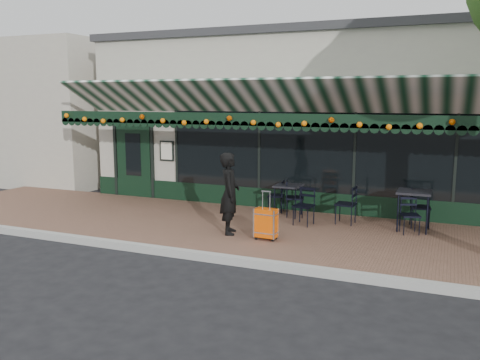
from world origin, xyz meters
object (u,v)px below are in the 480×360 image
at_px(cafe_table_a, 414,195).
at_px(chair_a_right, 420,208).
at_px(chair_a_front, 410,216).
at_px(chair_b_right, 295,198).
at_px(chair_a_left, 346,205).
at_px(chair_b_left, 276,196).
at_px(cafe_table_b, 288,188).
at_px(chair_b_front, 304,206).
at_px(woman, 230,193).
at_px(suitcase, 266,224).

bearing_deg(cafe_table_a, chair_a_right, 70.43).
height_order(chair_a_front, chair_b_right, chair_b_right).
relative_size(chair_a_left, chair_b_left, 1.08).
bearing_deg(chair_a_front, cafe_table_b, 148.97).
height_order(chair_a_right, chair_b_front, chair_a_right).
bearing_deg(cafe_table_a, chair_a_front, -97.19).
bearing_deg(chair_b_right, woman, 142.27).
xyz_separation_m(cafe_table_b, chair_b_front, (0.58, -0.69, -0.26)).
xyz_separation_m(chair_a_left, chair_a_front, (1.39, -0.33, -0.05)).
bearing_deg(chair_a_right, cafe_table_b, 82.86).
bearing_deg(woman, chair_b_front, -64.36).
bearing_deg(cafe_table_b, woman, -107.83).
distance_m(cafe_table_a, cafe_table_b, 2.86).
height_order(cafe_table_a, chair_a_left, chair_a_left).
relative_size(suitcase, chair_a_left, 1.13).
xyz_separation_m(woman, chair_b_front, (1.22, 1.29, -0.43)).
height_order(woman, chair_a_left, woman).
xyz_separation_m(cafe_table_a, cafe_table_b, (-2.85, 0.24, -0.09)).
distance_m(chair_a_left, chair_b_left, 1.88).
xyz_separation_m(woman, chair_a_right, (3.60, 2.06, -0.41)).
bearing_deg(chair_a_left, chair_a_right, 104.89).
relative_size(suitcase, chair_b_right, 1.11).
bearing_deg(woman, cafe_table_b, -38.91).
distance_m(cafe_table_b, chair_b_left, 0.55).
height_order(chair_a_left, chair_b_left, chair_a_left).
distance_m(chair_a_right, chair_b_front, 2.51).
xyz_separation_m(cafe_table_b, chair_b_left, (-0.39, 0.28, -0.27)).
xyz_separation_m(suitcase, chair_a_right, (2.74, 2.22, 0.11)).
bearing_deg(chair_b_left, cafe_table_b, 45.30).
bearing_deg(chair_a_front, woman, -177.29).
bearing_deg(chair_b_left, chair_a_front, 65.72).
relative_size(cafe_table_b, chair_a_right, 0.86).
relative_size(chair_b_left, chair_b_front, 0.97).
bearing_deg(chair_a_front, chair_a_left, 146.88).
relative_size(suitcase, chair_a_right, 1.12).
xyz_separation_m(chair_a_front, chair_b_right, (-2.65, 0.58, 0.06)).
height_order(woman, chair_b_front, woman).
xyz_separation_m(chair_a_left, chair_a_right, (1.55, 0.31, 0.00)).
bearing_deg(suitcase, chair_a_front, 34.96).
distance_m(cafe_table_b, chair_b_front, 0.94).
distance_m(suitcase, cafe_table_a, 3.27).
relative_size(woman, chair_b_right, 1.92).
bearing_deg(chair_a_right, chair_b_left, 77.97).
relative_size(chair_a_left, chair_b_right, 0.99).
distance_m(chair_a_left, chair_b_right, 1.28).
relative_size(cafe_table_a, chair_a_front, 1.12).
xyz_separation_m(chair_b_right, chair_b_front, (0.42, -0.72, -0.02)).
xyz_separation_m(suitcase, cafe_table_b, (-0.22, 2.14, 0.35)).
xyz_separation_m(suitcase, chair_a_left, (1.20, 1.91, 0.11)).
bearing_deg(chair_a_front, chair_b_right, 147.84).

